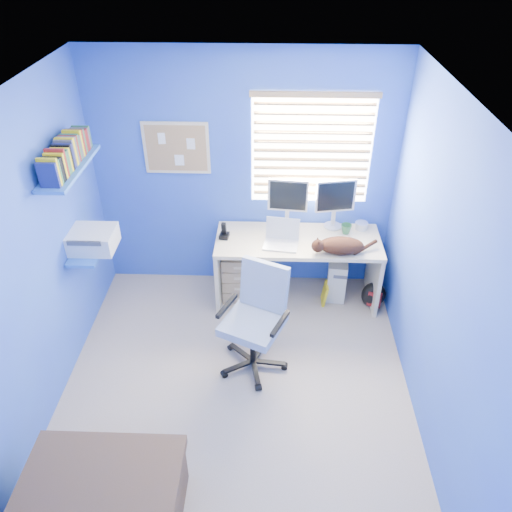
{
  "coord_description": "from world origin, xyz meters",
  "views": [
    {
      "loc": [
        0.27,
        -2.92,
        3.44
      ],
      "look_at": [
        0.15,
        0.65,
        0.95
      ],
      "focal_mm": 35.0,
      "sensor_mm": 36.0,
      "label": 1
    }
  ],
  "objects_px": {
    "laptop": "(281,236)",
    "tower_pc": "(337,274)",
    "office_chair": "(255,332)",
    "desk": "(297,269)",
    "cat": "(341,246)"
  },
  "relations": [
    {
      "from": "desk",
      "to": "tower_pc",
      "type": "xyz_separation_m",
      "value": [
        0.44,
        0.12,
        -0.14
      ]
    },
    {
      "from": "cat",
      "to": "tower_pc",
      "type": "xyz_separation_m",
      "value": [
        0.05,
        0.33,
        -0.59
      ]
    },
    {
      "from": "laptop",
      "to": "tower_pc",
      "type": "relative_size",
      "value": 0.73
    },
    {
      "from": "laptop",
      "to": "cat",
      "type": "distance_m",
      "value": 0.58
    },
    {
      "from": "tower_pc",
      "to": "laptop",
      "type": "bearing_deg",
      "value": -152.63
    },
    {
      "from": "desk",
      "to": "cat",
      "type": "distance_m",
      "value": 0.63
    },
    {
      "from": "desk",
      "to": "cat",
      "type": "xyz_separation_m",
      "value": [
        0.4,
        -0.21,
        0.45
      ]
    },
    {
      "from": "desk",
      "to": "office_chair",
      "type": "bearing_deg",
      "value": -112.57
    },
    {
      "from": "office_chair",
      "to": "cat",
      "type": "bearing_deg",
      "value": 42.95
    },
    {
      "from": "desk",
      "to": "cat",
      "type": "bearing_deg",
      "value": -28.14
    },
    {
      "from": "desk",
      "to": "laptop",
      "type": "relative_size",
      "value": 4.98
    },
    {
      "from": "laptop",
      "to": "office_chair",
      "type": "relative_size",
      "value": 0.33
    },
    {
      "from": "laptop",
      "to": "office_chair",
      "type": "xyz_separation_m",
      "value": [
        -0.22,
        -0.84,
        -0.48
      ]
    },
    {
      "from": "tower_pc",
      "to": "office_chair",
      "type": "height_order",
      "value": "office_chair"
    },
    {
      "from": "tower_pc",
      "to": "office_chair",
      "type": "relative_size",
      "value": 0.45
    }
  ]
}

